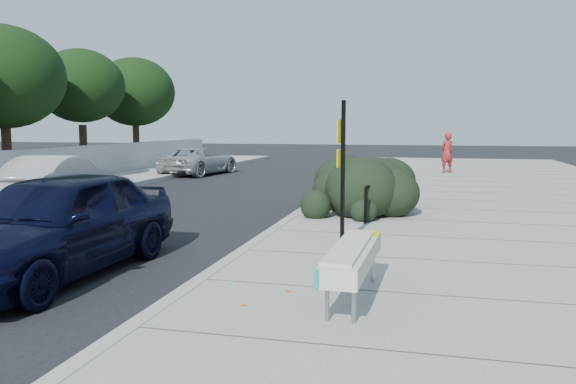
% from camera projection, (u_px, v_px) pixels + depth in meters
% --- Properties ---
extents(ground, '(120.00, 120.00, 0.00)m').
position_uv_depth(ground, '(243.00, 258.00, 10.12)').
color(ground, black).
rests_on(ground, ground).
extents(sidewalk_near, '(11.20, 50.00, 0.15)m').
position_uv_depth(sidewalk_near, '(527.00, 221.00, 13.62)').
color(sidewalk_near, gray).
rests_on(sidewalk_near, ground).
extents(curb_near, '(0.22, 50.00, 0.17)m').
position_uv_depth(curb_near, '(302.00, 212.00, 14.93)').
color(curb_near, '#9E9E99').
rests_on(curb_near, ground).
extents(curb_far, '(0.22, 50.00, 0.17)m').
position_uv_depth(curb_far, '(41.00, 202.00, 16.82)').
color(curb_far, '#9E9E99').
rests_on(curb_far, ground).
extents(tree_far_d, '(4.60, 4.60, 6.16)m').
position_uv_depth(tree_far_d, '(3.00, 77.00, 21.25)').
color(tree_far_d, '#332114').
rests_on(tree_far_d, ground).
extents(tree_far_e, '(4.00, 4.00, 5.90)m').
position_uv_depth(tree_far_e, '(81.00, 86.00, 26.07)').
color(tree_far_e, '#332114').
rests_on(tree_far_e, ground).
extents(tree_far_f, '(4.40, 4.40, 6.07)m').
position_uv_depth(tree_far_f, '(135.00, 92.00, 30.89)').
color(tree_far_f, '#332114').
rests_on(tree_far_f, ground).
extents(bench, '(0.55, 2.32, 0.70)m').
position_uv_depth(bench, '(353.00, 257.00, 7.17)').
color(bench, gray).
rests_on(bench, sidewalk_near).
extents(bike_rack, '(0.20, 0.57, 0.86)m').
position_uv_depth(bike_rack, '(370.00, 200.00, 12.96)').
color(bike_rack, black).
rests_on(bike_rack, sidewalk_near).
extents(sign_post, '(0.14, 0.30, 2.68)m').
position_uv_depth(sign_post, '(342.00, 164.00, 10.28)').
color(sign_post, black).
rests_on(sign_post, sidewalk_near).
extents(hedge, '(3.04, 4.68, 1.62)m').
position_uv_depth(hedge, '(364.00, 178.00, 15.07)').
color(hedge, black).
rests_on(hedge, sidewalk_near).
extents(sedan_navy, '(2.08, 4.95, 1.67)m').
position_uv_depth(sedan_navy, '(56.00, 223.00, 8.88)').
color(sedan_navy, black).
rests_on(sedan_navy, ground).
extents(wagon_silver, '(2.17, 4.73, 1.50)m').
position_uv_depth(wagon_silver, '(60.00, 180.00, 16.84)').
color(wagon_silver, '#A9A9AE').
rests_on(wagon_silver, ground).
extents(suv_silver, '(2.81, 4.97, 1.31)m').
position_uv_depth(suv_silver, '(199.00, 161.00, 27.22)').
color(suv_silver, '#A0A2A5').
rests_on(suv_silver, ground).
extents(pedestrian, '(0.82, 0.75, 1.89)m').
position_uv_depth(pedestrian, '(447.00, 153.00, 26.29)').
color(pedestrian, maroon).
rests_on(pedestrian, sidewalk_near).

